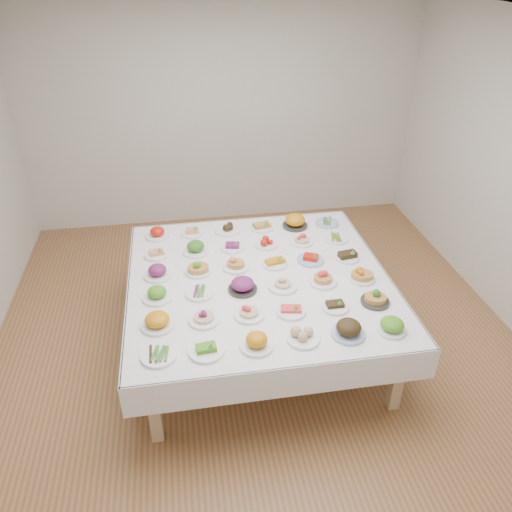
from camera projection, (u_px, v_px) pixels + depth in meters
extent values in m
plane|color=#9D6441|center=(255.00, 330.00, 4.93)|extent=(5.00, 5.00, 0.00)
cube|color=white|center=(255.00, 19.00, 3.46)|extent=(5.00, 5.00, 0.02)
cube|color=beige|center=(223.00, 117.00, 6.29)|extent=(5.00, 0.02, 2.80)
cube|color=beige|center=(353.00, 455.00, 2.09)|extent=(5.00, 0.02, 2.80)
cube|color=white|center=(259.00, 280.00, 4.40)|extent=(2.26, 2.26, 0.06)
cube|color=white|center=(241.00, 230.00, 5.40)|extent=(2.28, 0.01, 0.28)
cube|color=white|center=(286.00, 383.00, 3.51)|extent=(2.28, 0.02, 0.28)
cube|color=white|center=(379.00, 279.00, 4.62)|extent=(0.02, 2.28, 0.28)
cube|color=white|center=(130.00, 303.00, 4.30)|extent=(0.02, 2.28, 0.28)
cube|color=tan|center=(154.00, 406.00, 3.67)|extent=(0.09, 0.09, 0.69)
cube|color=tan|center=(398.00, 375.00, 3.93)|extent=(0.09, 0.09, 0.69)
cube|color=tan|center=(155.00, 268.00, 5.26)|extent=(0.09, 0.09, 0.69)
cube|color=tan|center=(328.00, 252.00, 5.53)|extent=(0.09, 0.09, 0.69)
cylinder|color=white|center=(159.00, 356.00, 3.52)|extent=(0.25, 0.25, 0.02)
cylinder|color=white|center=(206.00, 351.00, 3.57)|extent=(0.25, 0.25, 0.02)
cylinder|color=white|center=(257.00, 346.00, 3.61)|extent=(0.24, 0.24, 0.02)
cylinder|color=white|center=(303.00, 339.00, 3.68)|extent=(0.24, 0.24, 0.02)
cylinder|color=#4C66B2|center=(348.00, 334.00, 3.72)|extent=(0.25, 0.25, 0.02)
cylinder|color=white|center=(391.00, 330.00, 3.77)|extent=(0.22, 0.22, 0.02)
cylinder|color=white|center=(158.00, 325.00, 3.81)|extent=(0.26, 0.26, 0.02)
cylinder|color=white|center=(204.00, 320.00, 3.87)|extent=(0.24, 0.24, 0.02)
cylinder|color=white|center=(249.00, 315.00, 3.92)|extent=(0.24, 0.24, 0.02)
cylinder|color=white|center=(291.00, 311.00, 3.96)|extent=(0.24, 0.24, 0.02)
cylinder|color=white|center=(335.00, 307.00, 4.01)|extent=(0.22, 0.22, 0.02)
cylinder|color=#2C2A27|center=(375.00, 302.00, 4.07)|extent=(0.23, 0.23, 0.02)
cylinder|color=white|center=(158.00, 297.00, 4.12)|extent=(0.24, 0.24, 0.02)
cylinder|color=white|center=(200.00, 293.00, 4.16)|extent=(0.23, 0.23, 0.02)
cylinder|color=#2C2A27|center=(243.00, 290.00, 4.21)|extent=(0.24, 0.24, 0.02)
cylinder|color=white|center=(283.00, 287.00, 4.25)|extent=(0.25, 0.25, 0.02)
cylinder|color=white|center=(323.00, 282.00, 4.31)|extent=(0.24, 0.24, 0.02)
cylinder|color=white|center=(362.00, 279.00, 4.35)|extent=(0.23, 0.23, 0.02)
cylinder|color=white|center=(158.00, 275.00, 4.39)|extent=(0.24, 0.24, 0.02)
cylinder|color=white|center=(198.00, 272.00, 4.44)|extent=(0.23, 0.23, 0.02)
cylinder|color=white|center=(236.00, 267.00, 4.51)|extent=(0.24, 0.24, 0.02)
cylinder|color=white|center=(275.00, 264.00, 4.55)|extent=(0.23, 0.23, 0.02)
cylinder|color=#4C66B2|center=(311.00, 260.00, 4.61)|extent=(0.24, 0.24, 0.02)
cylinder|color=white|center=(347.00, 258.00, 4.64)|extent=(0.22, 0.22, 0.02)
cylinder|color=white|center=(157.00, 255.00, 4.69)|extent=(0.23, 0.23, 0.02)
cylinder|color=white|center=(196.00, 252.00, 4.74)|extent=(0.24, 0.24, 0.02)
cylinder|color=white|center=(233.00, 248.00, 4.80)|extent=(0.22, 0.22, 0.02)
cylinder|color=white|center=(266.00, 245.00, 4.85)|extent=(0.22, 0.22, 0.02)
cylinder|color=white|center=(302.00, 242.00, 4.89)|extent=(0.22, 0.22, 0.02)
cylinder|color=white|center=(336.00, 239.00, 4.94)|extent=(0.24, 0.24, 0.02)
cylinder|color=white|center=(158.00, 236.00, 4.99)|extent=(0.23, 0.23, 0.02)
cylinder|color=white|center=(193.00, 233.00, 5.04)|extent=(0.23, 0.23, 0.02)
cylinder|color=white|center=(227.00, 231.00, 5.09)|extent=(0.25, 0.25, 0.02)
cylinder|color=white|center=(262.00, 228.00, 5.14)|extent=(0.24, 0.24, 0.02)
cylinder|color=#2C2A27|center=(295.00, 226.00, 5.18)|extent=(0.25, 0.25, 0.02)
cylinder|color=#4C66B2|center=(327.00, 223.00, 5.23)|extent=(0.24, 0.24, 0.02)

